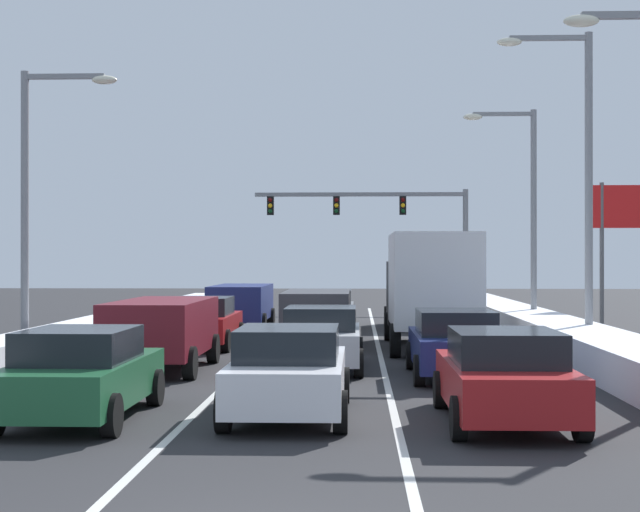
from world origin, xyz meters
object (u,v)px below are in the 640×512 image
(street_lamp_right_mid, at_px, (577,163))
(sedan_gray_center_lane_fourth, at_px, (329,310))
(suv_charcoal_center_lane_third, at_px, (317,313))
(roadside_sign_right, at_px, (629,222))
(sedan_navy_right_lane_second, at_px, (455,343))
(sedan_red_left_lane_third, at_px, (203,322))
(sedan_green_left_lane_nearest, at_px, (81,374))
(suv_tan_right_lane_fourth, at_px, (414,301))
(sedan_silver_center_lane_second, at_px, (321,338))
(box_truck_right_lane_third, at_px, (430,284))
(traffic_light_gantry, at_px, (391,218))
(street_lamp_left_mid, at_px, (38,184))
(sedan_white_center_lane_nearest, at_px, (289,371))
(suv_navy_left_lane_fourth, at_px, (241,303))
(sedan_red_right_lane_nearest, at_px, (504,376))
(street_lamp_right_far, at_px, (524,199))
(suv_maroon_left_lane_second, at_px, (162,328))

(street_lamp_right_mid, bearing_deg, sedan_gray_center_lane_fourth, 130.94)
(suv_charcoal_center_lane_third, height_order, roadside_sign_right, roadside_sign_right)
(roadside_sign_right, bearing_deg, sedan_navy_right_lane_second, -118.30)
(sedan_red_left_lane_third, bearing_deg, sedan_green_left_lane_nearest, -89.70)
(suv_tan_right_lane_fourth, relative_size, suv_charcoal_center_lane_third, 1.00)
(street_lamp_right_mid, bearing_deg, suv_tan_right_lane_fourth, 111.74)
(suv_charcoal_center_lane_third, bearing_deg, sedan_navy_right_lane_second, -65.91)
(sedan_silver_center_lane_second, xyz_separation_m, sedan_gray_center_lane_fourth, (-0.20, 12.47, 0.00))
(box_truck_right_lane_third, height_order, traffic_light_gantry, traffic_light_gantry)
(sedan_silver_center_lane_second, relative_size, street_lamp_left_mid, 0.58)
(sedan_red_left_lane_third, relative_size, street_lamp_right_mid, 0.50)
(sedan_green_left_lane_nearest, height_order, traffic_light_gantry, traffic_light_gantry)
(sedan_white_center_lane_nearest, bearing_deg, sedan_gray_center_lane_fourth, 89.75)
(sedan_white_center_lane_nearest, height_order, suv_navy_left_lane_fourth, suv_navy_left_lane_fourth)
(suv_tan_right_lane_fourth, bearing_deg, sedan_gray_center_lane_fourth, -152.84)
(sedan_red_right_lane_nearest, distance_m, sedan_red_left_lane_third, 14.71)
(suv_navy_left_lane_fourth, distance_m, street_lamp_right_far, 11.02)
(sedan_gray_center_lane_fourth, height_order, street_lamp_right_mid, street_lamp_right_mid)
(sedan_gray_center_lane_fourth, bearing_deg, sedan_red_right_lane_nearest, -80.20)
(sedan_navy_right_lane_second, relative_size, street_lamp_right_far, 0.56)
(suv_charcoal_center_lane_third, bearing_deg, sedan_red_left_lane_third, -169.70)
(suv_navy_left_lane_fourth, bearing_deg, sedan_silver_center_lane_second, -74.68)
(suv_tan_right_lane_fourth, distance_m, suv_navy_left_lane_fourth, 6.65)
(sedan_silver_center_lane_second, relative_size, suv_charcoal_center_lane_third, 0.92)
(sedan_navy_right_lane_second, height_order, street_lamp_right_mid, street_lamp_right_mid)
(sedan_gray_center_lane_fourth, relative_size, street_lamp_right_far, 0.56)
(street_lamp_left_mid, bearing_deg, suv_tan_right_lane_fourth, 45.40)
(sedan_silver_center_lane_second, height_order, suv_navy_left_lane_fourth, suv_navy_left_lane_fourth)
(sedan_navy_right_lane_second, xyz_separation_m, street_lamp_left_mid, (-10.90, 4.44, 3.92))
(box_truck_right_lane_third, xyz_separation_m, suv_charcoal_center_lane_third, (-3.35, 0.86, -0.88))
(suv_maroon_left_lane_second, xyz_separation_m, traffic_light_gantry, (6.31, 26.80, 3.72))
(sedan_white_center_lane_nearest, relative_size, sedan_green_left_lane_nearest, 1.00)
(traffic_light_gantry, bearing_deg, sedan_navy_right_lane_second, -89.03)
(roadside_sign_right, bearing_deg, suv_maroon_left_lane_second, -136.98)
(suv_navy_left_lane_fourth, bearing_deg, traffic_light_gantry, 66.72)
(suv_navy_left_lane_fourth, xyz_separation_m, street_lamp_right_far, (10.33, -0.24, 3.82))
(sedan_green_left_lane_nearest, bearing_deg, traffic_light_gantry, 79.53)
(traffic_light_gantry, height_order, street_lamp_right_mid, street_lamp_right_mid)
(traffic_light_gantry, bearing_deg, roadside_sign_right, -57.10)
(suv_charcoal_center_lane_third, distance_m, traffic_light_gantry, 20.80)
(sedan_green_left_lane_nearest, distance_m, suv_maroon_left_lane_second, 6.95)
(suv_tan_right_lane_fourth, distance_m, street_lamp_left_mid, 15.93)
(traffic_light_gantry, height_order, street_lamp_right_far, street_lamp_right_far)
(sedan_red_right_lane_nearest, bearing_deg, sedan_red_left_lane_third, 118.26)
(roadside_sign_right, bearing_deg, street_lamp_right_mid, -113.49)
(suv_charcoal_center_lane_third, distance_m, street_lamp_right_far, 10.20)
(suv_charcoal_center_lane_third, xyz_separation_m, suv_maroon_left_lane_second, (-3.40, -6.55, 0.00))
(street_lamp_right_far, distance_m, street_lamp_left_mid, 17.40)
(traffic_light_gantry, bearing_deg, sedan_green_left_lane_nearest, -100.47)
(suv_maroon_left_lane_second, xyz_separation_m, roadside_sign_right, (14.75, 13.76, 3.00))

